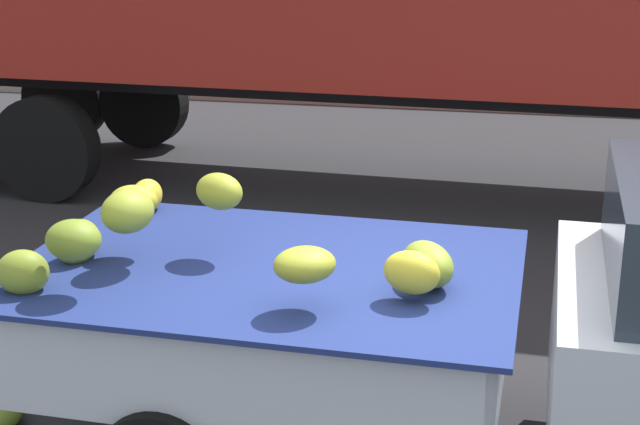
% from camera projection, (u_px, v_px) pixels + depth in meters
% --- Properties ---
extents(curb_strip, '(80.00, 0.80, 0.16)m').
position_uv_depth(curb_strip, '(497.00, 102.00, 14.45)').
color(curb_strip, gray).
rests_on(curb_strip, ground).
extents(pickup_truck, '(4.74, 1.97, 1.70)m').
position_uv_depth(pickup_truck, '(624.00, 336.00, 4.81)').
color(pickup_truck, silver).
rests_on(pickup_truck, ground).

